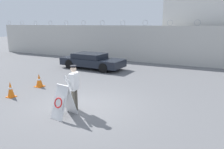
{
  "coord_description": "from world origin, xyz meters",
  "views": [
    {
      "loc": [
        4.82,
        -7.05,
        3.32
      ],
      "look_at": [
        0.83,
        1.03,
        1.21
      ],
      "focal_mm": 35.0,
      "sensor_mm": 36.0,
      "label": 1
    }
  ],
  "objects_px": {
    "traffic_cone_mid": "(11,89)",
    "parked_car_front_coupe": "(92,61)",
    "barricade_sign": "(63,101)",
    "security_guard": "(74,86)",
    "traffic_cone_near": "(39,80)"
  },
  "relations": [
    {
      "from": "traffic_cone_mid",
      "to": "parked_car_front_coupe",
      "type": "relative_size",
      "value": 0.15
    },
    {
      "from": "barricade_sign",
      "to": "security_guard",
      "type": "relative_size",
      "value": 0.67
    },
    {
      "from": "barricade_sign",
      "to": "traffic_cone_near",
      "type": "bearing_deg",
      "value": 153.3
    },
    {
      "from": "barricade_sign",
      "to": "traffic_cone_near",
      "type": "xyz_separation_m",
      "value": [
        -3.61,
        2.52,
        -0.24
      ]
    },
    {
      "from": "barricade_sign",
      "to": "traffic_cone_mid",
      "type": "bearing_deg",
      "value": 177.61
    },
    {
      "from": "barricade_sign",
      "to": "security_guard",
      "type": "bearing_deg",
      "value": 96.21
    },
    {
      "from": "security_guard",
      "to": "traffic_cone_mid",
      "type": "distance_m",
      "value": 3.63
    },
    {
      "from": "traffic_cone_near",
      "to": "parked_car_front_coupe",
      "type": "distance_m",
      "value": 5.44
    },
    {
      "from": "barricade_sign",
      "to": "traffic_cone_near",
      "type": "relative_size",
      "value": 1.7
    },
    {
      "from": "security_guard",
      "to": "traffic_cone_mid",
      "type": "relative_size",
      "value": 2.42
    },
    {
      "from": "security_guard",
      "to": "traffic_cone_near",
      "type": "height_order",
      "value": "security_guard"
    },
    {
      "from": "traffic_cone_near",
      "to": "parked_car_front_coupe",
      "type": "xyz_separation_m",
      "value": [
        -0.02,
        5.43,
        0.25
      ]
    },
    {
      "from": "traffic_cone_near",
      "to": "security_guard",
      "type": "bearing_deg",
      "value": -26.95
    },
    {
      "from": "security_guard",
      "to": "traffic_cone_near",
      "type": "bearing_deg",
      "value": -126.0
    },
    {
      "from": "barricade_sign",
      "to": "parked_car_front_coupe",
      "type": "relative_size",
      "value": 0.24
    }
  ]
}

